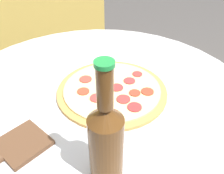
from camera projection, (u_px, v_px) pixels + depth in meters
name	position (u px, v px, depth m)	size (l,w,h in m)	color
table	(99.00, 135.00, 0.87)	(1.01, 1.01, 0.70)	silver
pizza	(112.00, 90.00, 0.78)	(0.34, 0.34, 0.02)	#C68E47
beer_bottle	(106.00, 139.00, 0.49)	(0.07, 0.07, 0.29)	#563314
pizza_paddle	(13.00, 149.00, 0.60)	(0.22, 0.13, 0.02)	brown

